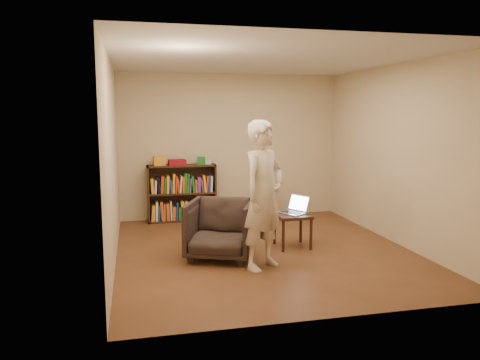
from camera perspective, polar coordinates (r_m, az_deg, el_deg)
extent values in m
plane|color=#4E3019|center=(6.61, 2.91, -8.55)|extent=(4.50, 4.50, 0.00)
plane|color=silver|center=(6.37, 3.08, 14.45)|extent=(4.50, 4.50, 0.00)
plane|color=#B8B18B|center=(8.54, -1.15, 4.13)|extent=(4.00, 0.00, 4.00)
plane|color=#B8B18B|center=(6.13, -15.32, 2.25)|extent=(0.00, 4.50, 4.50)
plane|color=#B8B18B|center=(7.17, 18.57, 2.94)|extent=(0.00, 4.50, 4.50)
cube|color=black|center=(8.29, -11.11, -1.71)|extent=(0.03, 0.30, 1.00)
cube|color=black|center=(8.41, -3.12, -1.44)|extent=(0.03, 0.30, 1.00)
cube|color=black|center=(8.47, -7.19, -1.42)|extent=(1.20, 0.02, 1.00)
cube|color=black|center=(8.43, -7.03, -4.83)|extent=(1.20, 0.30, 0.03)
cube|color=black|center=(8.33, -7.09, -1.58)|extent=(1.14, 0.30, 0.03)
cube|color=black|center=(8.26, -7.15, 1.74)|extent=(1.20, 0.30, 0.03)
cube|color=gold|center=(8.23, -9.80, 2.33)|extent=(0.22, 0.17, 0.16)
cube|color=maroon|center=(8.23, -7.67, 2.15)|extent=(0.31, 0.23, 0.10)
cube|color=#1D6E22|center=(8.29, -4.75, 2.36)|extent=(0.15, 0.15, 0.13)
cube|color=silver|center=(8.34, -3.90, 2.20)|extent=(0.11, 0.11, 0.08)
cube|color=#A4894F|center=(8.29, 3.24, -0.98)|extent=(0.42, 0.42, 0.04)
cylinder|color=#A4894F|center=(8.15, 2.43, -3.31)|extent=(0.04, 0.04, 0.56)
cylinder|color=#A4894F|center=(8.24, 4.65, -3.20)|extent=(0.04, 0.04, 0.56)
cylinder|color=#A4894F|center=(8.46, 1.84, -2.88)|extent=(0.04, 0.04, 0.56)
cylinder|color=#A4894F|center=(8.55, 3.99, -2.78)|extent=(0.04, 0.04, 0.56)
imported|color=black|center=(6.18, -2.38, -6.00)|extent=(1.09, 1.10, 0.78)
cube|color=black|center=(6.70, 6.43, -4.33)|extent=(0.47, 0.47, 0.04)
cylinder|color=black|center=(6.50, 5.29, -6.86)|extent=(0.04, 0.04, 0.44)
cylinder|color=black|center=(6.64, 8.64, -6.61)|extent=(0.04, 0.04, 0.44)
cylinder|color=black|center=(6.88, 4.23, -6.02)|extent=(0.04, 0.04, 0.44)
cylinder|color=black|center=(7.00, 7.42, -5.80)|extent=(0.04, 0.04, 0.44)
cube|color=silver|center=(6.71, 6.27, -4.03)|extent=(0.39, 0.43, 0.02)
cube|color=black|center=(6.71, 6.27, -3.94)|extent=(0.27, 0.33, 0.00)
cube|color=silver|center=(6.81, 7.20, -2.79)|extent=(0.25, 0.35, 0.24)
cube|color=#A2B8E3|center=(6.81, 7.20, -2.79)|extent=(0.21, 0.30, 0.19)
imported|color=beige|center=(5.69, 2.89, -1.87)|extent=(0.79, 0.75, 1.82)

